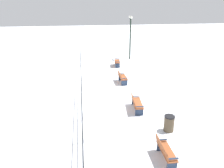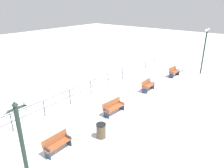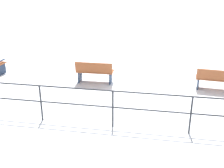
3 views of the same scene
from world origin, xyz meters
name	(u,v)px [view 2 (image 2 of 3)]	position (x,y,z in m)	size (l,w,h in m)	color
ground_plane	(134,101)	(0.00, 0.00, 0.00)	(80.00, 80.00, 0.00)	white
bench_nearest	(57,143)	(-0.01, -7.00, 0.45)	(0.51, 1.48, 0.85)	brown
bench_second	(113,107)	(-0.15, -2.33, 0.45)	(0.70, 1.72, 0.86)	brown
bench_third	(148,85)	(-0.20, 2.33, 0.47)	(0.60, 1.44, 0.90)	brown
bench_fourth	(174,72)	(0.07, 7.01, 0.48)	(0.67, 1.44, 0.94)	brown
lamppost_near	(21,139)	(1.88, -9.56, 3.01)	(0.29, 1.04, 4.33)	#1E2D23
lamppost_middle	(205,46)	(1.88, 9.50, 2.85)	(0.25, 0.94, 4.47)	#1E2D23
waterfront_railing	(100,82)	(-3.35, 0.00, 0.77)	(0.05, 19.32, 1.13)	#26282D
trash_bin	(101,131)	(0.96, -4.84, 0.42)	(0.53, 0.53, 0.84)	brown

